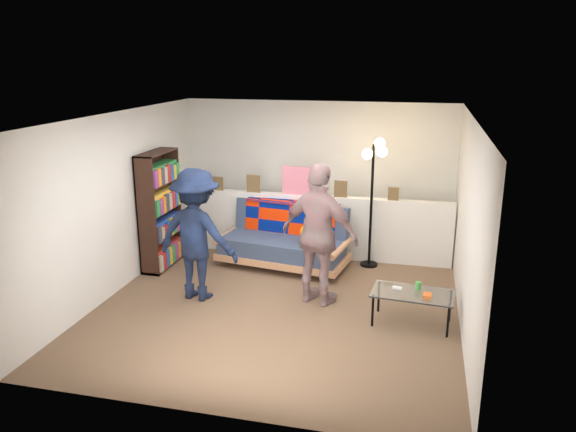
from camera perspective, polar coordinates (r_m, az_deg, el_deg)
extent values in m
plane|color=brown|center=(7.45, -0.73, -8.61)|extent=(5.00, 5.00, 0.00)
cube|color=silver|center=(9.41, 3.00, 4.31)|extent=(4.50, 0.10, 2.40)
cube|color=silver|center=(7.88, -16.82, 1.32)|extent=(0.10, 5.00, 2.40)
cube|color=silver|center=(6.86, 17.77, -0.90)|extent=(0.10, 5.00, 2.40)
cube|color=white|center=(6.81, -0.80, 10.06)|extent=(4.50, 5.00, 0.10)
cube|color=silver|center=(8.92, 2.11, -0.98)|extent=(4.45, 0.15, 1.00)
cube|color=brown|center=(9.15, -7.14, 3.29)|extent=(0.18, 0.02, 0.22)
cube|color=brown|center=(8.95, -3.54, 3.29)|extent=(0.22, 0.02, 0.28)
cube|color=silver|center=(8.76, 0.84, 3.61)|extent=(0.45, 0.02, 0.45)
cube|color=brown|center=(8.66, 5.37, 2.75)|extent=(0.20, 0.02, 0.26)
cube|color=brown|center=(8.59, 10.65, 2.23)|extent=(0.16, 0.02, 0.20)
cube|color=tan|center=(8.57, -0.53, -4.15)|extent=(2.05, 1.16, 0.10)
cube|color=#364562|center=(8.47, -0.67, -3.15)|extent=(1.93, 0.99, 0.25)
cube|color=#364562|center=(8.71, 0.31, -0.48)|extent=(1.85, 0.52, 0.58)
cylinder|color=tan|center=(8.87, -6.02, -1.79)|extent=(0.23, 0.87, 0.09)
cylinder|color=tan|center=(8.19, 5.40, -3.30)|extent=(0.23, 0.87, 0.09)
cube|color=navy|center=(8.64, 0.11, -0.63)|extent=(1.48, 0.33, 0.53)
cube|color=navy|center=(8.68, 0.44, 1.42)|extent=(1.50, 0.48, 0.03)
sphere|color=orange|center=(8.22, 2.27, -1.74)|extent=(0.31, 0.31, 0.31)
cube|color=black|center=(8.66, -13.71, 0.64)|extent=(0.02, 0.88, 1.76)
cube|color=black|center=(8.23, -14.20, -0.19)|extent=(0.29, 0.02, 1.76)
cube|color=black|center=(8.97, -11.70, 1.30)|extent=(0.29, 0.02, 1.76)
cube|color=black|center=(8.42, -13.26, 6.30)|extent=(0.29, 0.88, 0.02)
cube|color=black|center=(8.86, -12.55, -4.78)|extent=(0.29, 0.88, 0.04)
cube|color=black|center=(8.71, -12.73, -2.01)|extent=(0.29, 0.84, 0.02)
cube|color=black|center=(8.60, -12.90, 0.59)|extent=(0.29, 0.84, 0.02)
cube|color=black|center=(8.50, -13.07, 3.25)|extent=(0.29, 0.84, 0.02)
cube|color=#AA2B22|center=(8.79, -12.51, -3.72)|extent=(0.21, 0.82, 0.29)
cube|color=#2647A7|center=(8.66, -12.68, -1.04)|extent=(0.21, 0.82, 0.27)
cube|color=gold|center=(8.55, -12.84, 1.59)|extent=(0.21, 0.82, 0.29)
cube|color=#2E7F3F|center=(8.46, -13.01, 4.28)|extent=(0.21, 0.82, 0.27)
cylinder|color=black|center=(6.80, 8.59, -9.54)|extent=(0.03, 0.03, 0.38)
cylinder|color=black|center=(6.73, 15.95, -10.30)|extent=(0.03, 0.03, 0.38)
cylinder|color=black|center=(7.18, 9.20, -8.14)|extent=(0.03, 0.03, 0.38)
cylinder|color=black|center=(7.12, 16.14, -8.84)|extent=(0.03, 0.03, 0.38)
cube|color=silver|center=(6.86, 12.56, -7.68)|extent=(1.00, 0.61, 0.02)
cube|color=white|center=(6.92, 11.02, -7.18)|extent=(0.12, 0.06, 0.03)
cube|color=orange|center=(6.77, 13.96, -7.85)|extent=(0.11, 0.14, 0.04)
cylinder|color=green|center=(6.94, 13.09, -6.91)|extent=(0.07, 0.07, 0.10)
cylinder|color=black|center=(8.73, 8.21, -4.88)|extent=(0.35, 0.35, 0.03)
cylinder|color=black|center=(8.45, 8.45, 0.95)|extent=(0.05, 0.05, 1.87)
sphere|color=#FFC672|center=(8.40, 8.06, 6.25)|extent=(0.15, 0.15, 0.15)
sphere|color=#FFC672|center=(8.18, 9.52, 6.46)|extent=(0.15, 0.15, 0.15)
sphere|color=#FFC672|center=(8.37, 9.29, 7.30)|extent=(0.15, 0.15, 0.15)
imported|color=black|center=(7.36, -9.27, -1.89)|extent=(1.21, 0.81, 1.74)
imported|color=#C47F87|center=(7.10, 3.21, -1.97)|extent=(1.16, 0.79, 1.84)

